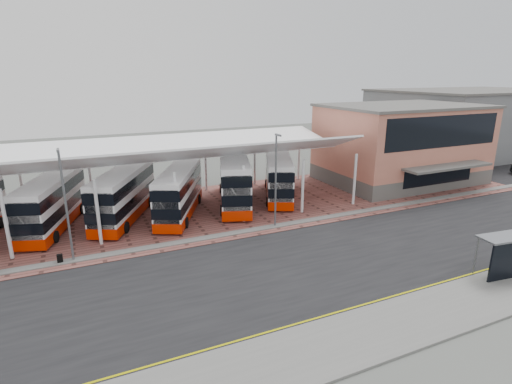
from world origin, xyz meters
TOP-DOWN VIEW (x-y plane):
  - ground at (0.00, 0.00)m, footprint 140.00×140.00m
  - road at (0.00, -1.00)m, footprint 120.00×14.00m
  - forecourt at (2.00, 13.00)m, footprint 72.00×16.00m
  - sidewalk at (0.00, -9.00)m, footprint 120.00×4.00m
  - north_kerb at (0.00, 6.20)m, footprint 120.00×0.80m
  - yellow_line_near at (0.00, -7.00)m, footprint 120.00×0.12m
  - yellow_line_far at (0.00, -6.70)m, footprint 120.00×0.12m
  - canopy at (-6.00, 13.94)m, footprint 37.00×11.63m
  - terminal at (23.00, 13.92)m, footprint 18.40×14.40m
  - warehouse at (48.00, 24.00)m, footprint 30.50×20.50m
  - lamp_west at (-14.00, 6.27)m, footprint 0.16×0.90m
  - lamp_east at (2.00, 6.27)m, footprint 0.16×0.90m
  - bus_1 at (-15.32, 13.79)m, footprint 5.54×10.79m
  - bus_2 at (-9.53, 13.60)m, footprint 7.00×10.77m
  - bus_3 at (-4.74, 12.55)m, footprint 6.73×10.46m
  - bus_4 at (1.13, 13.67)m, footprint 6.37×11.94m
  - bus_5 at (6.26, 13.90)m, footprint 6.70×10.75m
  - suitcase at (-14.84, 6.21)m, footprint 0.37×0.27m
  - bus_shelter at (11.52, -7.91)m, footprint 3.49×1.92m

SIDE VIEW (x-z plane):
  - ground at x=0.00m, z-range 0.00..0.00m
  - road at x=0.00m, z-range 0.00..0.02m
  - yellow_line_near at x=0.00m, z-range 0.02..0.03m
  - yellow_line_far at x=0.00m, z-range 0.02..0.03m
  - forecourt at x=2.00m, z-range 0.00..0.06m
  - sidewalk at x=0.00m, z-range 0.00..0.14m
  - north_kerb at x=0.00m, z-range 0.00..0.14m
  - suitcase at x=-14.84m, z-range 0.06..0.70m
  - bus_shelter at x=11.52m, z-range 0.47..3.14m
  - bus_3 at x=-4.74m, z-range 0.05..4.36m
  - bus_1 at x=-15.32m, z-range 0.05..4.40m
  - bus_5 at x=6.26m, z-range 0.05..4.46m
  - bus_2 at x=-9.53m, z-range 0.05..4.49m
  - bus_4 at x=1.13m, z-range 0.04..4.87m
  - lamp_west at x=-14.00m, z-range 0.32..8.40m
  - lamp_east at x=2.00m, z-range 0.32..8.40m
  - terminal at x=23.00m, z-range 0.03..9.28m
  - warehouse at x=48.00m, z-range 0.03..10.28m
  - canopy at x=-6.00m, z-range 2.26..9.33m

